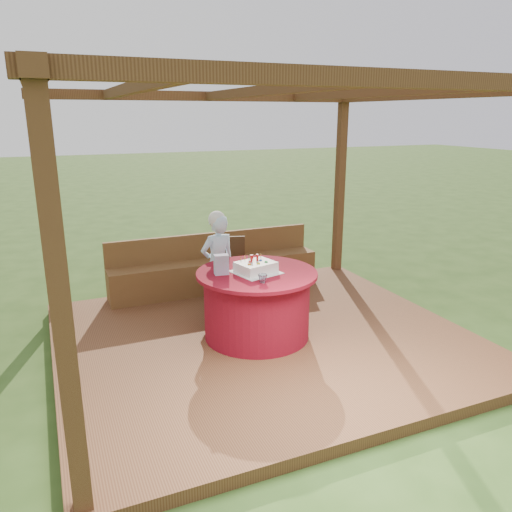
% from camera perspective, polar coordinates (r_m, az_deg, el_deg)
% --- Properties ---
extents(ground, '(60.00, 60.00, 0.00)m').
position_cam_1_polar(ground, '(5.81, 0.99, -10.16)').
color(ground, '#2C4A18').
rests_on(ground, ground).
extents(deck, '(4.50, 4.00, 0.12)m').
position_cam_1_polar(deck, '(5.78, 0.99, -9.63)').
color(deck, brown).
rests_on(deck, ground).
extents(pergola, '(4.50, 4.00, 2.72)m').
position_cam_1_polar(pergola, '(5.22, 1.12, 14.31)').
color(pergola, brown).
rests_on(pergola, deck).
extents(bench, '(3.00, 0.42, 0.80)m').
position_cam_1_polar(bench, '(7.16, -4.66, -1.78)').
color(bench, brown).
rests_on(bench, deck).
extents(table, '(1.33, 1.33, 0.77)m').
position_cam_1_polar(table, '(5.60, 0.09, -5.49)').
color(table, maroon).
rests_on(table, deck).
extents(chair, '(0.51, 0.51, 0.85)m').
position_cam_1_polar(chair, '(6.69, -2.93, -1.21)').
color(chair, '#3B2613').
rests_on(chair, deck).
extents(elderly_woman, '(0.51, 0.38, 1.30)m').
position_cam_1_polar(elderly_woman, '(6.23, -4.40, -0.68)').
color(elderly_woman, '#A9DAFA').
rests_on(elderly_woman, deck).
extents(birthday_cake, '(0.54, 0.54, 0.19)m').
position_cam_1_polar(birthday_cake, '(5.43, -0.03, -1.29)').
color(birthday_cake, white).
rests_on(birthday_cake, table).
extents(gift_bag, '(0.17, 0.12, 0.22)m').
position_cam_1_polar(gift_bag, '(5.37, -3.98, -0.98)').
color(gift_bag, pink).
rests_on(gift_bag, table).
extents(drinking_glass, '(0.11, 0.11, 0.09)m').
position_cam_1_polar(drinking_glass, '(5.11, 0.77, -2.59)').
color(drinking_glass, white).
rests_on(drinking_glass, table).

